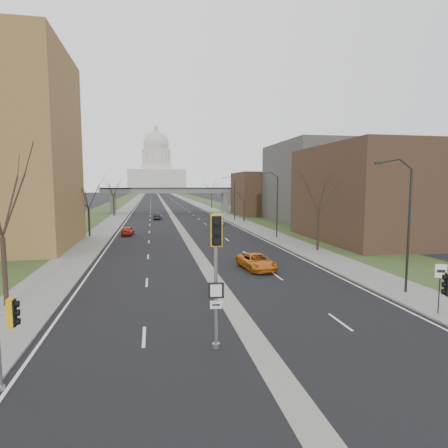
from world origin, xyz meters
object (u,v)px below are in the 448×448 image
object	(u,v)px
speed_limit_sign	(440,280)
car_right_near	(256,261)
car_left_near	(128,231)
car_left_far	(158,216)
car_right_mid	(218,220)
signal_pole_median	(216,256)
signal_pole_left	(0,308)

from	to	relation	value
speed_limit_sign	car_right_near	size ratio (longest dim) A/B	0.57
car_left_near	car_right_near	xyz separation A→B (m)	(12.08, -24.32, 0.02)
car_left_near	car_left_far	distance (m)	24.08
car_right_mid	signal_pole_median	bearing A→B (deg)	-93.90
car_right_mid	car_left_far	bearing A→B (deg)	140.93
signal_pole_median	speed_limit_sign	bearing A→B (deg)	16.02
speed_limit_sign	car_right_mid	distance (m)	49.95
car_right_near	signal_pole_left	bearing A→B (deg)	-136.26
signal_pole_left	car_right_mid	xyz separation A→B (m)	(16.98, 53.68, -2.25)
car_left_near	car_right_near	size ratio (longest dim) A/B	0.79
car_left_far	speed_limit_sign	bearing A→B (deg)	110.32
signal_pole_left	car_right_mid	bearing A→B (deg)	68.68
car_left_near	car_right_near	distance (m)	27.15
signal_pole_median	car_right_mid	distance (m)	52.85
signal_pole_left	signal_pole_median	bearing A→B (deg)	9.10
signal_pole_left	signal_pole_median	world-z (taller)	signal_pole_median
signal_pole_median	signal_pole_left	bearing A→B (deg)	-160.52
car_left_near	car_right_near	bearing A→B (deg)	120.42
signal_pole_left	car_left_far	size ratio (longest dim) A/B	1.15
car_right_mid	car_left_near	bearing A→B (deg)	-134.17
signal_pole_median	speed_limit_sign	size ratio (longest dim) A/B	2.18
car_left_near	car_right_mid	xyz separation A→B (m)	(15.37, 12.72, 0.11)
signal_pole_left	car_left_far	bearing A→B (deg)	80.78
car_right_near	car_left_far	bearing A→B (deg)	92.09
speed_limit_sign	car_right_near	distance (m)	14.49
speed_limit_sign	signal_pole_left	bearing A→B (deg)	-148.62
signal_pole_left	car_right_mid	size ratio (longest dim) A/B	0.88
signal_pole_median	car_left_near	size ratio (longest dim) A/B	1.56
car_left_near	car_left_far	world-z (taller)	car_left_far
car_left_near	car_right_mid	world-z (taller)	car_right_mid
speed_limit_sign	car_right_near	world-z (taller)	speed_limit_sign
car_left_near	car_left_far	bearing A→B (deg)	-96.90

